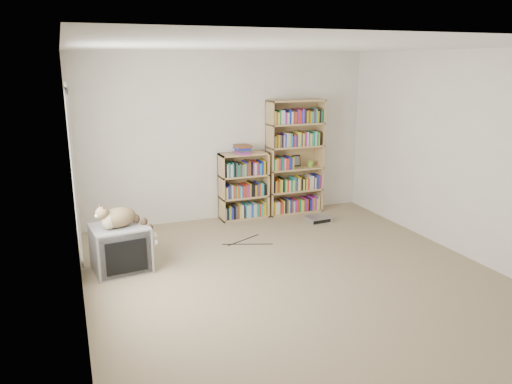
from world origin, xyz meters
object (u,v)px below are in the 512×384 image
object	(u,v)px
cat	(124,220)
bookcase_short	(243,188)
dvd_player	(319,219)
crt_tv	(120,248)
bookcase_tall	(294,160)

from	to	relation	value
cat	bookcase_short	bearing A→B (deg)	13.74
cat	dvd_player	xyz separation A→B (m)	(2.94, 0.83, -0.58)
dvd_player	crt_tv	bearing A→B (deg)	-169.90
cat	dvd_player	world-z (taller)	cat
crt_tv	dvd_player	xyz separation A→B (m)	(2.99, 0.77, -0.23)
bookcase_short	dvd_player	bearing A→B (deg)	-31.94
bookcase_tall	bookcase_short	bearing A→B (deg)	-179.93
cat	dvd_player	distance (m)	3.11
cat	bookcase_tall	distance (m)	3.17
crt_tv	cat	distance (m)	0.36
crt_tv	cat	size ratio (longest dim) A/B	0.99
crt_tv	bookcase_tall	bearing A→B (deg)	18.92
crt_tv	bookcase_short	size ratio (longest dim) A/B	0.67
bookcase_tall	bookcase_short	size ratio (longest dim) A/B	1.76
crt_tv	bookcase_short	distance (m)	2.45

